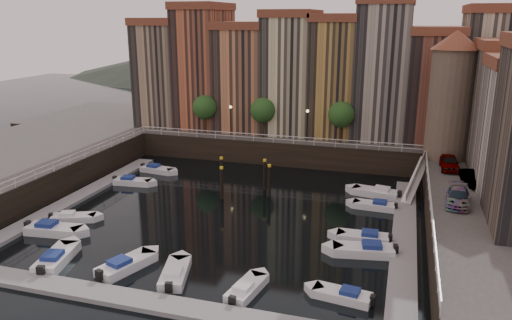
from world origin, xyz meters
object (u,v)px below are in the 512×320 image
(corner_tower, at_px, (451,94))
(car_a, at_px, (449,163))
(boat_left_3, at_px, (132,181))
(car_b, at_px, (473,179))
(boat_left_0, at_px, (53,229))
(boat_left_1, at_px, (73,218))
(car_c, at_px, (458,198))
(mooring_pilings, at_px, (244,178))
(gangway, at_px, (416,177))

(corner_tower, distance_m, car_a, 7.93)
(boat_left_3, bearing_deg, car_b, -4.58)
(boat_left_0, bearing_deg, boat_left_3, 84.76)
(corner_tower, height_order, boat_left_3, corner_tower)
(boat_left_1, xyz_separation_m, car_b, (35.00, 11.83, 3.34))
(car_b, relative_size, car_c, 0.89)
(mooring_pilings, distance_m, boat_left_0, 19.39)
(boat_left_0, bearing_deg, car_b, 16.24)
(boat_left_0, bearing_deg, boat_left_1, 86.31)
(corner_tower, relative_size, gangway, 1.66)
(boat_left_1, height_order, car_c, car_c)
(boat_left_0, xyz_separation_m, car_c, (33.04, 8.92, 3.27))
(gangway, distance_m, car_a, 3.57)
(boat_left_1, xyz_separation_m, car_a, (33.20, 16.41, 3.42))
(gangway, bearing_deg, car_a, -1.99)
(gangway, xyz_separation_m, boat_left_1, (-30.13, -16.51, -1.60))
(boat_left_0, distance_m, car_a, 38.42)
(corner_tower, height_order, boat_left_1, corner_tower)
(boat_left_1, distance_m, boat_left_3, 10.86)
(boat_left_0, bearing_deg, gangway, 26.26)
(car_b, bearing_deg, boat_left_3, 169.05)
(car_b, bearing_deg, corner_tower, 89.60)
(mooring_pilings, bearing_deg, car_a, 12.73)
(car_c, bearing_deg, car_a, 94.46)
(car_a, bearing_deg, car_b, -70.27)
(mooring_pilings, xyz_separation_m, boat_left_3, (-12.94, -0.92, -1.31))
(boat_left_3, height_order, car_a, car_a)
(gangway, height_order, car_c, car_c)
(boat_left_0, height_order, boat_left_3, boat_left_0)
(gangway, bearing_deg, corner_tower, 57.20)
(gangway, bearing_deg, boat_left_1, -151.27)
(mooring_pilings, relative_size, car_a, 1.42)
(mooring_pilings, xyz_separation_m, car_a, (20.45, 4.62, 2.09))
(boat_left_1, distance_m, car_b, 37.10)
(mooring_pilings, height_order, car_c, car_c)
(boat_left_0, bearing_deg, corner_tower, 29.36)
(gangway, height_order, boat_left_0, gangway)
(boat_left_3, distance_m, car_a, 34.02)
(corner_tower, distance_m, boat_left_1, 40.37)
(mooring_pilings, distance_m, boat_left_1, 17.41)
(corner_tower, bearing_deg, boat_left_3, -163.01)
(boat_left_0, relative_size, car_b, 1.29)
(mooring_pilings, bearing_deg, corner_tower, 24.47)
(corner_tower, xyz_separation_m, boat_left_0, (-32.87, -23.92, -9.80))
(corner_tower, relative_size, boat_left_0, 2.66)
(gangway, distance_m, car_b, 6.98)
(car_c, bearing_deg, boat_left_0, -160.40)
(gangway, relative_size, mooring_pilings, 1.36)
(boat_left_1, bearing_deg, gangway, 7.07)
(boat_left_1, xyz_separation_m, car_c, (33.19, 6.01, 3.34))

